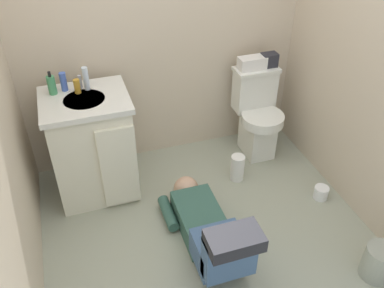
# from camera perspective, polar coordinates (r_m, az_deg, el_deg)

# --- Properties ---
(ground_plane) EXTENTS (2.71, 3.01, 0.04)m
(ground_plane) POSITION_cam_1_polar(r_m,az_deg,el_deg) (3.03, 1.78, -11.63)
(ground_plane) COLOR #979A84
(wall_back) EXTENTS (2.37, 0.08, 2.40)m
(wall_back) POSITION_cam_1_polar(r_m,az_deg,el_deg) (3.21, -4.40, 17.41)
(wall_back) COLOR beige
(wall_back) RESTS_ON ground_plane
(toilet) EXTENTS (0.36, 0.46, 0.75)m
(toilet) POSITION_cam_1_polar(r_m,az_deg,el_deg) (3.54, 8.92, 4.06)
(toilet) COLOR silver
(toilet) RESTS_ON ground_plane
(vanity_cabinet) EXTENTS (0.60, 0.53, 0.82)m
(vanity_cabinet) POSITION_cam_1_polar(r_m,az_deg,el_deg) (3.13, -13.46, -0.23)
(vanity_cabinet) COLOR beige
(vanity_cabinet) RESTS_ON ground_plane
(faucet) EXTENTS (0.02, 0.02, 0.10)m
(faucet) POSITION_cam_1_polar(r_m,az_deg,el_deg) (3.02, -15.06, 8.23)
(faucet) COLOR silver
(faucet) RESTS_ON vanity_cabinet
(person_plumber) EXTENTS (0.38, 1.06, 0.52)m
(person_plumber) POSITION_cam_1_polar(r_m,az_deg,el_deg) (2.77, 2.34, -11.70)
(person_plumber) COLOR #33594C
(person_plumber) RESTS_ON ground_plane
(tissue_box) EXTENTS (0.22, 0.11, 0.10)m
(tissue_box) POSITION_cam_1_polar(r_m,az_deg,el_deg) (3.39, 8.24, 10.93)
(tissue_box) COLOR silver
(tissue_box) RESTS_ON toilet
(toiletry_bag) EXTENTS (0.12, 0.09, 0.11)m
(toiletry_bag) POSITION_cam_1_polar(r_m,az_deg,el_deg) (3.45, 10.54, 11.26)
(toiletry_bag) COLOR #26262D
(toiletry_bag) RESTS_ON toilet
(soap_dispenser) EXTENTS (0.06, 0.06, 0.17)m
(soap_dispenser) POSITION_cam_1_polar(r_m,az_deg,el_deg) (3.00, -18.68, 7.68)
(soap_dispenser) COLOR #408F5A
(soap_dispenser) RESTS_ON vanity_cabinet
(bottle_blue) EXTENTS (0.05, 0.05, 0.13)m
(bottle_blue) POSITION_cam_1_polar(r_m,az_deg,el_deg) (3.02, -17.20, 8.16)
(bottle_blue) COLOR #425FB9
(bottle_blue) RESTS_ON vanity_cabinet
(bottle_amber) EXTENTS (0.04, 0.04, 0.10)m
(bottle_amber) POSITION_cam_1_polar(r_m,az_deg,el_deg) (2.97, -15.48, 7.62)
(bottle_amber) COLOR gold
(bottle_amber) RESTS_ON vanity_cabinet
(bottle_clear) EXTENTS (0.04, 0.04, 0.17)m
(bottle_clear) POSITION_cam_1_polar(r_m,az_deg,el_deg) (2.98, -14.34, 8.69)
(bottle_clear) COLOR silver
(bottle_clear) RESTS_ON vanity_cabinet
(trash_can) EXTENTS (0.19, 0.19, 0.23)m
(trash_can) POSITION_cam_1_polar(r_m,az_deg,el_deg) (2.91, 24.19, -14.57)
(trash_can) COLOR gray
(trash_can) RESTS_ON ground_plane
(paper_towel_roll) EXTENTS (0.11, 0.11, 0.22)m
(paper_towel_roll) POSITION_cam_1_polar(r_m,az_deg,el_deg) (3.35, 6.24, -3.25)
(paper_towel_roll) COLOR white
(paper_towel_roll) RESTS_ON ground_plane
(toilet_paper_roll) EXTENTS (0.11, 0.11, 0.10)m
(toilet_paper_roll) POSITION_cam_1_polar(r_m,az_deg,el_deg) (3.35, 17.26, -6.37)
(toilet_paper_roll) COLOR white
(toilet_paper_roll) RESTS_ON ground_plane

